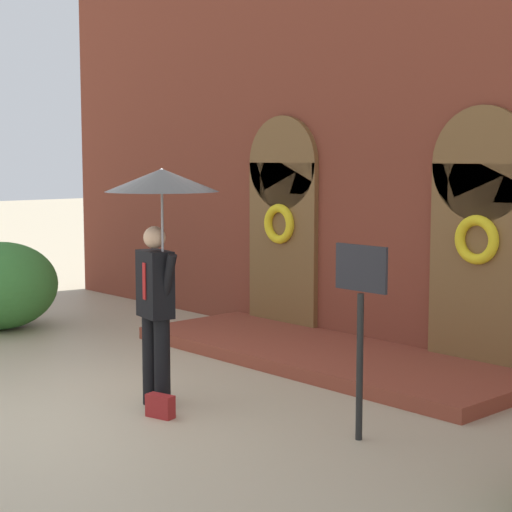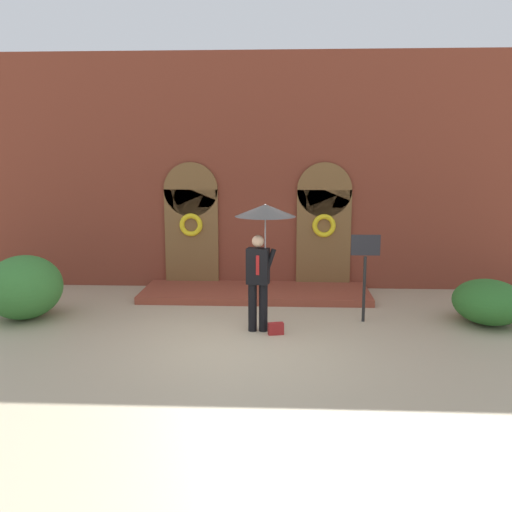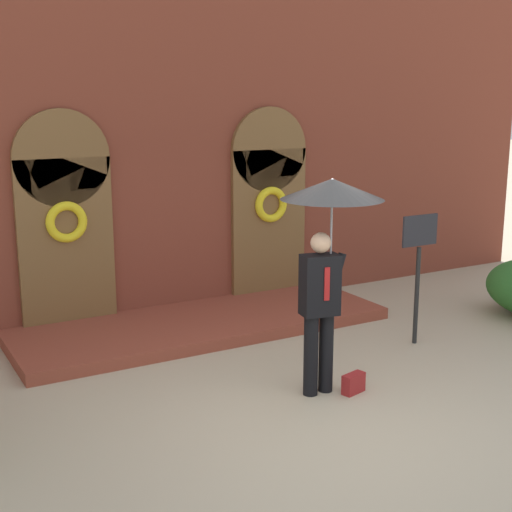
{
  "view_description": "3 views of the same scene",
  "coord_description": "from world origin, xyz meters",
  "px_view_note": "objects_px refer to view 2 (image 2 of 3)",
  "views": [
    {
      "loc": [
        6.99,
        -4.42,
        2.45
      ],
      "look_at": [
        0.28,
        1.69,
        1.42
      ],
      "focal_mm": 60.0,
      "sensor_mm": 36.0,
      "label": 1
    },
    {
      "loc": [
        0.65,
        -9.73,
        3.26
      ],
      "look_at": [
        0.07,
        1.86,
        1.16
      ],
      "focal_mm": 40.0,
      "sensor_mm": 36.0,
      "label": 2
    },
    {
      "loc": [
        -4.06,
        -5.6,
        3.19
      ],
      "look_at": [
        -0.22,
        1.12,
        1.46
      ],
      "focal_mm": 50.0,
      "sensor_mm": 36.0,
      "label": 3
    }
  ],
  "objects_px": {
    "person_with_umbrella": "(263,229)",
    "sign_post": "(365,263)",
    "handbag": "(276,329)",
    "shrub_left": "(24,287)",
    "shrub_right": "(489,302)"
  },
  "relations": [
    {
      "from": "person_with_umbrella",
      "to": "sign_post",
      "type": "distance_m",
      "value": 2.2
    },
    {
      "from": "handbag",
      "to": "person_with_umbrella",
      "type": "bearing_deg",
      "value": 125.75
    },
    {
      "from": "person_with_umbrella",
      "to": "shrub_left",
      "type": "bearing_deg",
      "value": 172.57
    },
    {
      "from": "sign_post",
      "to": "person_with_umbrella",
      "type": "bearing_deg",
      "value": -159.99
    },
    {
      "from": "sign_post",
      "to": "shrub_right",
      "type": "bearing_deg",
      "value": 0.49
    },
    {
      "from": "person_with_umbrella",
      "to": "handbag",
      "type": "height_order",
      "value": "person_with_umbrella"
    },
    {
      "from": "person_with_umbrella",
      "to": "sign_post",
      "type": "bearing_deg",
      "value": 20.01
    },
    {
      "from": "person_with_umbrella",
      "to": "handbag",
      "type": "xyz_separation_m",
      "value": [
        0.24,
        -0.2,
        -1.8
      ]
    },
    {
      "from": "person_with_umbrella",
      "to": "shrub_right",
      "type": "bearing_deg",
      "value": 9.5
    },
    {
      "from": "handbag",
      "to": "shrub_left",
      "type": "height_order",
      "value": "shrub_left"
    },
    {
      "from": "handbag",
      "to": "shrub_left",
      "type": "bearing_deg",
      "value": 156.41
    },
    {
      "from": "handbag",
      "to": "sign_post",
      "type": "distance_m",
      "value": 2.2
    },
    {
      "from": "shrub_left",
      "to": "shrub_right",
      "type": "relative_size",
      "value": 1.05
    },
    {
      "from": "sign_post",
      "to": "shrub_left",
      "type": "distance_m",
      "value": 6.75
    },
    {
      "from": "person_with_umbrella",
      "to": "shrub_right",
      "type": "relative_size",
      "value": 1.48
    }
  ]
}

